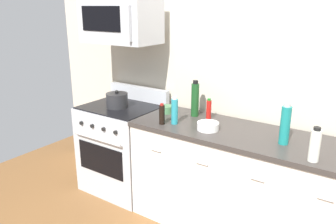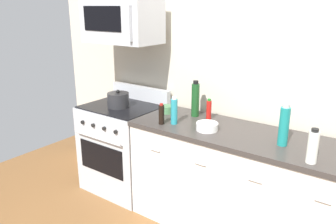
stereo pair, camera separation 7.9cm
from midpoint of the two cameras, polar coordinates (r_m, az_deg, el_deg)
name	(u,v)px [view 1 (the left image)]	position (r m, az deg, el deg)	size (l,w,h in m)	color
back_wall	(269,72)	(3.03, 15.88, 6.43)	(5.04, 0.10, 2.70)	beige
counter_unit	(243,185)	(2.97, 11.74, -11.88)	(1.95, 0.66, 0.92)	silver
range_oven	(123,147)	(3.63, -8.25, -5.86)	(0.76, 0.69, 1.07)	#B7BABF
microwave	(121,22)	(3.37, -8.68, 14.80)	(0.74, 0.44, 0.40)	#B7BABF
bottle_soy_sauce_dark	(162,114)	(2.90, -1.81, -0.41)	(0.05, 0.05, 0.18)	black
bottle_sparkling_teal	(285,125)	(2.59, 18.29, -2.04)	(0.07, 0.07, 0.31)	#197F7A
bottle_dish_soap	(175,111)	(2.90, 0.33, 0.17)	(0.06, 0.06, 0.24)	teal
bottle_hot_sauce_red	(209,109)	(3.04, 6.14, 0.44)	(0.05, 0.05, 0.19)	#B21914
bottle_vinegar_white	(315,145)	(2.39, 22.62, -5.17)	(0.07, 0.07, 0.24)	silver
bottle_wine_green	(195,99)	(3.10, 3.85, 2.14)	(0.07, 0.07, 0.33)	#19471E
bowl_white_ceramic	(208,126)	(2.80, 5.93, -2.34)	(0.18, 0.18, 0.06)	white
bowl_green_glaze	(166,109)	(3.22, -1.03, 0.49)	(0.13, 0.13, 0.07)	#477A4C
stockpot	(117,100)	(3.42, -9.23, 1.96)	(0.22, 0.22, 0.18)	#262628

